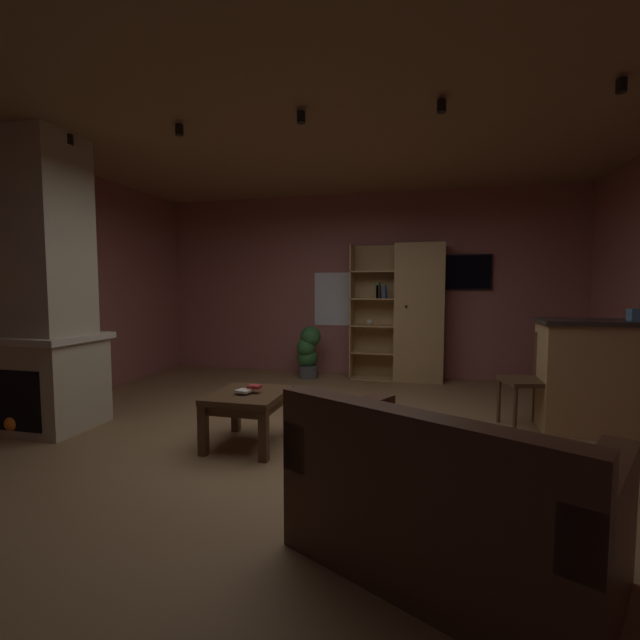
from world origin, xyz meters
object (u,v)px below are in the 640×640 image
Objects in this scene: potted_floor_plant at (308,351)px; bookshelf_cabinet at (413,313)px; kitchen_bar_counter at (616,377)px; table_book_2 at (255,387)px; stone_fireplace at (39,298)px; dining_chair at (535,374)px; table_book_0 at (245,390)px; wall_mounted_tv at (459,272)px; tissue_box at (636,315)px; coffee_table at (248,403)px; leather_couch at (444,507)px; table_book_1 at (243,391)px.

bookshelf_cabinet is at bearing 6.95° from potted_floor_plant.
kitchen_bar_counter is 3.33m from table_book_2.
dining_chair is at bearing 13.54° from stone_fireplace.
potted_floor_plant is (-0.20, 2.80, -0.07)m from table_book_0.
dining_chair is 1.02× the size of wall_mounted_tv.
dining_chair reaches higher than table_book_0.
tissue_box is 0.17× the size of coffee_table.
stone_fireplace is at bearing -166.46° from dining_chair.
leather_couch is 2.14× the size of potted_floor_plant.
stone_fireplace is 2.23m from table_book_0.
kitchen_bar_counter is 1.94× the size of coffee_table.
bookshelf_cabinet is at bearing 122.19° from dining_chair.
kitchen_bar_counter reaches higher than coffee_table.
tissue_box is at bearing -2.45° from dining_chair.
dining_chair is at bearing 22.38° from table_book_0.
coffee_table is 5.58× the size of table_book_0.
table_book_0 is (-3.36, -1.01, -0.65)m from tissue_box.
bookshelf_cabinet is at bearing 66.12° from table_book_0.
table_book_2 is 0.13× the size of potted_floor_plant.
bookshelf_cabinet reaches higher than coffee_table.
tissue_box is 3.05m from leather_couch.
stone_fireplace is 22.15× the size of table_book_0.
table_book_0 is 0.12m from table_book_2.
kitchen_bar_counter is 11.13× the size of table_book_1.
wall_mounted_tv reaches higher than dining_chair.
bookshelf_cabinet is at bearing 67.39° from table_book_1.
wall_mounted_tv is at bearing 120.95° from kitchen_bar_counter.
coffee_table is 0.78× the size of wall_mounted_tv.
tissue_box is 1.00m from dining_chair.
bookshelf_cabinet is 2.76m from kitchen_bar_counter.
stone_fireplace is 2.05× the size of kitchen_bar_counter.
dining_chair is at bearing -178.52° from kitchen_bar_counter.
table_book_2 is at bearing -22.50° from table_book_0.
stone_fireplace is at bearing -168.78° from tissue_box.
dining_chair reaches higher than coffee_table.
kitchen_bar_counter is at bearing 56.38° from leather_couch.
potted_floor_plant is at bearing 94.65° from table_book_1.
bookshelf_cabinet is at bearing 94.02° from leather_couch.
coffee_table is at bearing -41.42° from table_book_0.
table_book_2 is at bearing 139.13° from leather_couch.
table_book_0 is (-1.63, 1.36, 0.17)m from leather_couch.
stone_fireplace reaches higher than potted_floor_plant.
table_book_2 is at bearing -155.86° from dining_chair.
bookshelf_cabinet is 0.90m from wall_mounted_tv.
wall_mounted_tv reaches higher than potted_floor_plant.
tissue_box is 0.98× the size of table_book_1.
bookshelf_cabinet is 3.35m from coffee_table.
coffee_table is at bearing -162.39° from tissue_box.
stone_fireplace is 3.57× the size of potted_floor_plant.
leather_couch is 4.75m from wall_mounted_tv.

